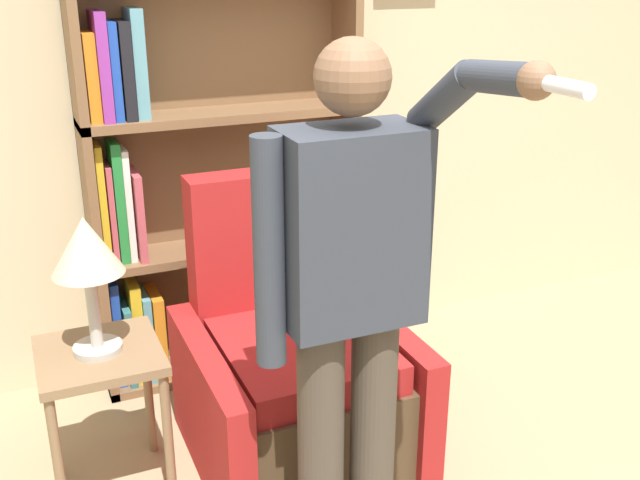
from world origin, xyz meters
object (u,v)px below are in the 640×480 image
at_px(side_table, 101,377).
at_px(table_lamp, 87,254).
at_px(armchair, 292,373).
at_px(bookcase, 196,189).
at_px(person_standing, 350,294).

distance_m(side_table, table_lamp, 0.49).
relative_size(armchair, table_lamp, 2.20).
relative_size(bookcase, side_table, 3.14).
bearing_deg(table_lamp, side_table, 135.00).
bearing_deg(table_lamp, person_standing, -45.20).
xyz_separation_m(side_table, table_lamp, (0.00, -0.00, 0.49)).
distance_m(person_standing, table_lamp, 0.97).
height_order(person_standing, side_table, person_standing).
bearing_deg(bookcase, table_lamp, -126.72).
relative_size(bookcase, table_lamp, 3.74).
bearing_deg(person_standing, armchair, 84.30).
distance_m(bookcase, armchair, 1.00).
bearing_deg(armchair, person_standing, -95.70).
relative_size(bookcase, person_standing, 1.10).
height_order(bookcase, side_table, bookcase).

